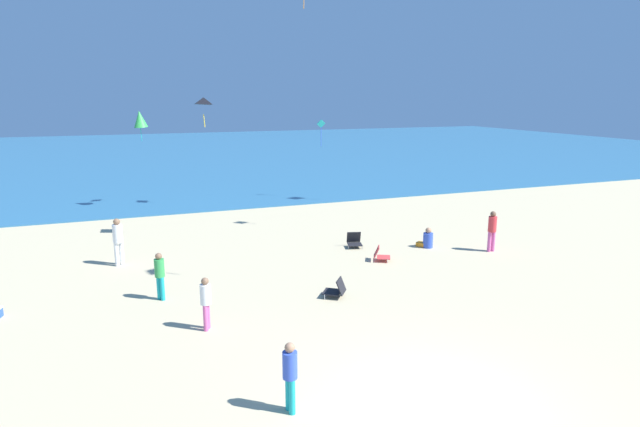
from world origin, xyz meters
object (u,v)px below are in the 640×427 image
Objects in this scene: person_4 at (160,273)px; kite_black at (204,101)px; beach_chair_near_camera at (354,241)px; person_8 at (492,228)px; kite_green at (140,119)px; person_5 at (427,240)px; person_6 at (290,372)px; beach_chair_far_left at (336,289)px; person_1 at (118,239)px; person_0 at (206,300)px; beach_chair_mid_beach at (380,255)px; kite_teal at (321,126)px.

kite_black is (2.49, 6.28, 4.89)m from person_4.
beach_chair_near_camera is 0.53× the size of person_4.
kite_green reaches higher than person_8.
person_5 is at bearing -28.43° from kite_black.
beach_chair_near_camera is 11.59m from person_6.
beach_chair_far_left is 0.59× the size of person_4.
person_8 reaches higher than beach_chair_far_left.
beach_chair_near_camera reaches higher than beach_chair_far_left.
person_8 is at bearing -47.33° from kite_green.
person_1 is 6.39m from kite_black.
person_4 is 0.92× the size of kite_green.
kite_green is (-4.57, 15.38, 4.49)m from beach_chair_far_left.
beach_chair_far_left is at bearing -139.93° from person_0.
kite_green reaches higher than person_4.
kite_black is (-2.45, 7.96, 5.47)m from beach_chair_far_left.
beach_chair_mid_beach is at bearing -93.71° from person_8.
person_6 is (-6.01, -7.94, 0.59)m from beach_chair_mid_beach.
person_4 is 7.11m from person_6.
person_4 reaches higher than beach_chair_far_left.
kite_black reaches higher than person_8.
beach_chair_far_left is 0.71× the size of kite_black.
kite_teal is (2.40, 9.95, 4.00)m from beach_chair_near_camera.
person_6 is 14.05m from kite_black.
person_8 is 1.02× the size of kite_green.
person_4 is (1.10, -3.93, -0.16)m from person_1.
kite_green is at bearing -129.71° from beach_chair_near_camera.
kite_black is at bearing 26.96° from person_5.
kite_black reaches higher than person_0.
beach_chair_near_camera reaches higher than beach_chair_mid_beach.
person_0 is 16.75m from kite_green.
kite_green is 7.78m from kite_black.
beach_chair_near_camera is 13.66m from kite_green.
beach_chair_mid_beach is 0.48× the size of person_8.
beach_chair_far_left is 16.12m from kite_teal.
person_4 is (-7.72, -3.10, 0.59)m from beach_chair_near_camera.
person_1 is at bearing 45.85° from person_5.
person_6 is at bearing -92.91° from kite_black.
person_8 is (4.58, -0.44, 0.69)m from beach_chair_mid_beach.
person_5 is at bearing 47.33° from beach_chair_mid_beach.
person_5 is 11.74m from kite_teal.
kite_black is at bearing 162.93° from beach_chair_mid_beach.
kite_teal is at bearing -3.78° from kite_green.
beach_chair_mid_beach is 9.97m from person_6.
kite_teal is (8.30, 19.92, 3.41)m from person_6.
person_4 is (-4.94, 1.68, 0.58)m from beach_chair_far_left.
person_0 is 10.53m from person_5.
kite_teal is (-2.30, 12.43, 3.32)m from person_8.
person_8 reaches higher than person_5.
kite_black is at bearing -85.77° from person_1.
kite_teal is at bearing -93.02° from person_0.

